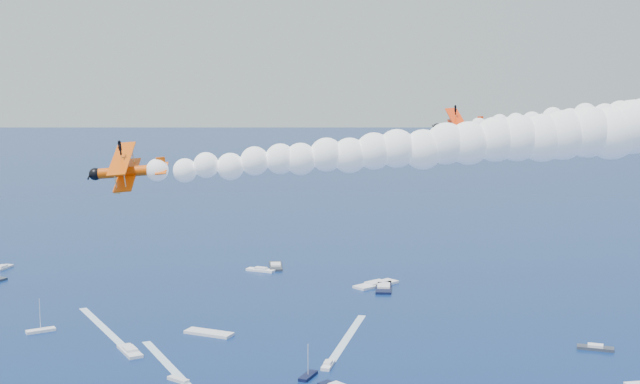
{
  "coord_description": "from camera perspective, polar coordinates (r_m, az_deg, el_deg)",
  "views": [
    {
      "loc": [
        6.82,
        -85.4,
        63.99
      ],
      "look_at": [
        3.22,
        23.42,
        48.78
      ],
      "focal_mm": 48.37,
      "sensor_mm": 36.0,
      "label": 1
    }
  ],
  "objects": [
    {
      "name": "biplane_lead",
      "position": [
        128.04,
        9.2,
        4.34
      ],
      "size": [
        8.26,
        9.75,
        7.55
      ],
      "primitive_type": null,
      "rotation": [
        -0.26,
        0.07,
        3.19
      ],
      "color": "#F33005"
    },
    {
      "name": "biplane_trail",
      "position": [
        94.43,
        -12.48,
        1.33
      ],
      "size": [
        9.53,
        11.31,
        8.58
      ],
      "primitive_type": null,
      "rotation": [
        -0.28,
        0.07,
        3.24
      ],
      "color": "#E64E04"
    },
    {
      "name": "smoke_trail_trail",
      "position": [
        95.03,
        8.32,
        3.08
      ],
      "size": [
        69.75,
        19.09,
        12.03
      ],
      "primitive_type": null,
      "rotation": [
        0.0,
        0.0,
        3.24
      ],
      "color": "white"
    },
    {
      "name": "boat_wakes",
      "position": [
        197.89,
        -4.57,
        -10.93
      ],
      "size": [
        102.53,
        90.22,
        0.04
      ],
      "color": "white",
      "rests_on": "ground"
    },
    {
      "name": "spectator_boats",
      "position": [
        223.7,
        0.47,
        -8.58
      ],
      "size": [
        233.05,
        163.84,
        0.7
      ],
      "color": "black",
      "rests_on": "ground"
    }
  ]
}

